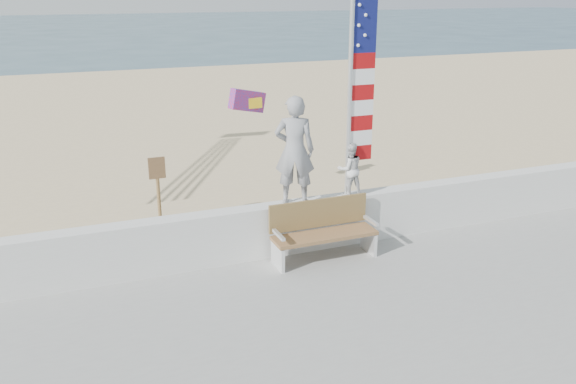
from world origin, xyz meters
name	(u,v)px	position (x,y,z in m)	size (l,w,h in m)	color
ground	(321,317)	(0.00, 0.00, 0.00)	(220.00, 220.00, 0.00)	#2C4A59
sand	(185,160)	(0.00, 9.00, 0.04)	(90.00, 40.00, 0.08)	#D1B98B
seawall	(273,229)	(0.00, 2.00, 0.63)	(30.00, 0.35, 0.90)	silver
adult	(294,150)	(0.40, 2.00, 2.00)	(0.67, 0.44, 1.85)	gray
child	(350,169)	(1.45, 2.00, 1.55)	(0.46, 0.36, 0.95)	silver
bench	(322,230)	(0.73, 1.55, 0.69)	(1.80, 0.57, 1.00)	olive
flag	(357,87)	(1.53, 2.00, 2.99)	(0.50, 0.08, 3.50)	silver
parafoil_kite	(248,101)	(0.66, 5.27, 2.27)	(0.88, 0.43, 0.59)	red
sign	(158,187)	(-1.57, 4.12, 0.94)	(0.32, 0.07, 1.46)	olive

